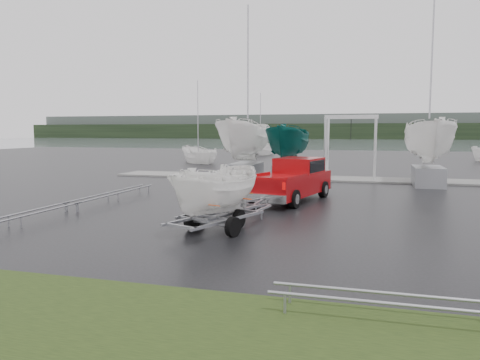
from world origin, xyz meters
TOP-DOWN VIEW (x-y plane):
  - ground_plane at (0.00, 0.00)m, footprint 120.00×120.00m
  - lake at (0.00, 100.00)m, footprint 300.00×300.00m
  - grass_verge at (0.00, -11.00)m, footprint 40.00×40.00m
  - dock at (0.00, 13.00)m, footprint 30.00×3.00m
  - treeline at (0.00, 170.00)m, footprint 300.00×8.00m
  - far_hill at (0.00, 178.00)m, footprint 300.00×6.00m
  - pickup_truck at (-1.26, 3.44)m, footprint 3.13×5.95m
  - trailer_hitched at (-2.67, -2.72)m, footprint 1.96×3.77m
  - trailer_parked at (-2.43, -3.97)m, footprint 2.31×3.79m
  - boat_hoist at (0.78, 13.00)m, footprint 3.30×2.18m
  - keelboat_0 at (-5.56, 11.00)m, footprint 2.73×3.20m
  - keelboat_1 at (-2.83, 11.20)m, footprint 2.35×3.20m
  - keelboat_2 at (5.21, 11.00)m, footprint 2.65×3.20m
  - mast_rack_0 at (-9.00, 1.00)m, footprint 0.56×6.50m
  - mast_rack_1 at (-9.00, -5.00)m, footprint 0.56×6.50m
  - moored_boat_0 at (-14.42, 25.73)m, footprint 3.57×3.58m
  - moored_boat_1 at (-11.95, 41.67)m, footprint 3.14×3.20m

SIDE VIEW (x-z plane):
  - lake at x=0.00m, z-range -0.01..-0.01m
  - ground_plane at x=0.00m, z-range 0.00..0.00m
  - moored_boat_1 at x=-11.95m, z-range -5.78..5.79m
  - grass_verge at x=0.00m, z-range 0.00..0.00m
  - moored_boat_0 at x=-14.42m, z-range -5.66..5.67m
  - dock at x=0.00m, z-range -0.01..0.11m
  - mast_rack_0 at x=-9.00m, z-range 0.32..0.38m
  - mast_rack_1 at x=-9.00m, z-range 0.32..0.38m
  - pickup_truck at x=-1.26m, z-range 0.04..1.92m
  - trailer_parked at x=-2.43m, z-range 0.20..4.53m
  - trailer_hitched at x=-2.67m, z-range 0.20..4.67m
  - boat_hoist at x=0.78m, z-range 0.61..4.73m
  - treeline at x=0.00m, z-range 0.00..6.00m
  - keelboat_1 at x=-2.83m, z-range 0.05..7.40m
  - keelboat_2 at x=5.21m, z-range -1.20..9.62m
  - keelboat_0 at x=-5.56m, z-range -1.11..9.81m
  - far_hill at x=0.00m, z-range 0.00..10.00m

